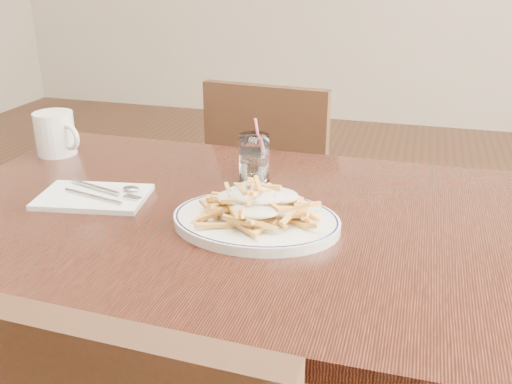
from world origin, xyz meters
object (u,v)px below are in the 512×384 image
(chair_far, at_px, (275,190))
(water_glass, at_px, (254,161))
(loaded_fries, at_px, (256,200))
(fries_plate, at_px, (256,221))
(coffee_mug, at_px, (56,134))
(table, at_px, (219,245))

(chair_far, height_order, water_glass, water_glass)
(chair_far, bearing_deg, loaded_fries, -78.25)
(fries_plate, xyz_separation_m, coffee_mug, (-0.61, 0.26, 0.04))
(chair_far, bearing_deg, fries_plate, -78.25)
(chair_far, bearing_deg, water_glass, -80.44)
(water_glass, distance_m, coffee_mug, 0.54)
(water_glass, bearing_deg, table, -98.34)
(loaded_fries, xyz_separation_m, coffee_mug, (-0.61, 0.26, 0.00))
(chair_far, xyz_separation_m, water_glass, (0.10, -0.58, 0.31))
(loaded_fries, bearing_deg, table, 152.30)
(table, xyz_separation_m, water_glass, (0.03, 0.17, 0.13))
(table, xyz_separation_m, fries_plate, (0.09, -0.05, 0.09))
(fries_plate, bearing_deg, table, 152.30)
(table, relative_size, chair_far, 1.39)
(table, bearing_deg, loaded_fries, -27.70)
(fries_plate, bearing_deg, loaded_fries, 0.00)
(table, height_order, chair_far, chair_far)
(table, bearing_deg, fries_plate, -27.70)
(fries_plate, relative_size, loaded_fries, 1.68)
(loaded_fries, bearing_deg, fries_plate, 180.00)
(chair_far, distance_m, coffee_mug, 0.76)
(water_glass, xyz_separation_m, coffee_mug, (-0.54, 0.04, 0.01))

